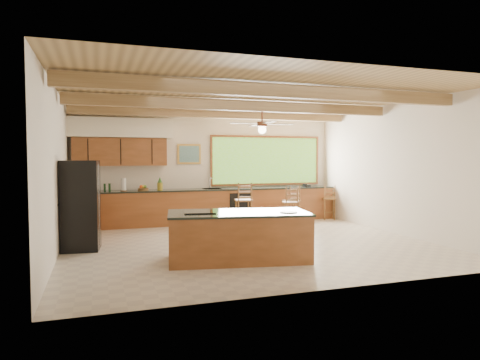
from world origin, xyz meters
name	(u,v)px	position (x,y,z in m)	size (l,w,h in m)	color
ground	(248,243)	(0.00, 0.00, 0.00)	(7.20, 7.20, 0.00)	#BEAF9E
room_shell	(231,136)	(-0.17, 0.65, 2.21)	(7.27, 6.54, 3.02)	silver
counter_run	(185,208)	(-0.82, 2.52, 0.46)	(7.12, 3.10, 1.26)	brown
island	(238,236)	(-0.64, -1.30, 0.42)	(2.53, 1.51, 0.85)	brown
refrigerator	(81,205)	(-3.22, 0.40, 0.85)	(0.73, 0.71, 1.70)	black
bar_stool_a	(244,201)	(0.55, 1.82, 0.68)	(0.46, 0.46, 1.14)	brown
bar_stool_b	(292,202)	(1.90, 1.90, 0.61)	(0.42, 0.42, 1.03)	brown
bar_stool_c	(291,203)	(1.71, 1.54, 0.61)	(0.44, 0.44, 1.03)	brown
bar_stool_d	(330,199)	(3.30, 2.40, 0.58)	(0.45, 0.45, 0.98)	brown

